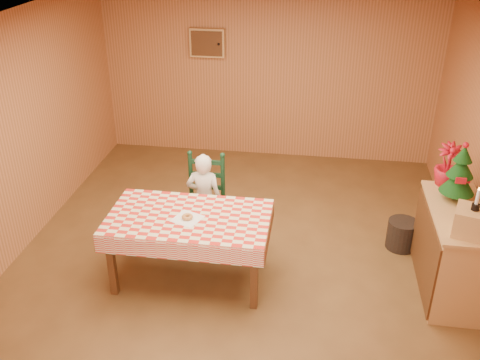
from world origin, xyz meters
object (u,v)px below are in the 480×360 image
Objects in this scene: shelf_unit at (450,251)px; storage_bin at (402,234)px; dining_table at (189,223)px; seated_child at (204,199)px; ladder_chair at (205,201)px; crate at (472,222)px; christmas_tree at (460,174)px.

shelf_unit is 0.84m from storage_bin.
dining_table is 0.74m from seated_child.
crate is at bearing -19.95° from ladder_chair.
storage_bin is at bearing 116.89° from shelf_unit.
ladder_chair is 2.31m from storage_bin.
crate is at bearing -71.71° from storage_bin.
christmas_tree is (2.65, -0.25, 0.65)m from seated_child.
shelf_unit is (2.64, 0.23, -0.22)m from dining_table.
storage_bin is at bearing -175.11° from seated_child.
storage_bin is (2.28, 0.93, -0.52)m from dining_table.
dining_table is 1.47× the size of seated_child.
shelf_unit is at bearing 4.89° from dining_table.
storage_bin is (-0.35, 0.70, -0.29)m from shelf_unit.
shelf_unit is 3.60× the size of storage_bin.
crate reaches higher than ladder_chair.
dining_table is 5.52× the size of crate.
dining_table is 4.80× the size of storage_bin.
dining_table is at bearing 176.24° from crate.
dining_table is at bearing -157.94° from storage_bin.
ladder_chair is 1.74× the size of christmas_tree.
ladder_chair is 0.08m from seated_child.
shelf_unit is at bearing 169.19° from seated_child.
seated_child is 3.75× the size of crate.
storage_bin is at bearing 22.06° from dining_table.
seated_child reaches higher than shelf_unit.
ladder_chair is 2.87m from crate.
seated_child is at bearing 169.19° from shelf_unit.
crate is at bearing -3.76° from dining_table.
dining_table is at bearing -169.82° from christmas_tree.
christmas_tree reaches higher than dining_table.
seated_child is at bearing -90.00° from ladder_chair.
seated_child reaches higher than storage_bin.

